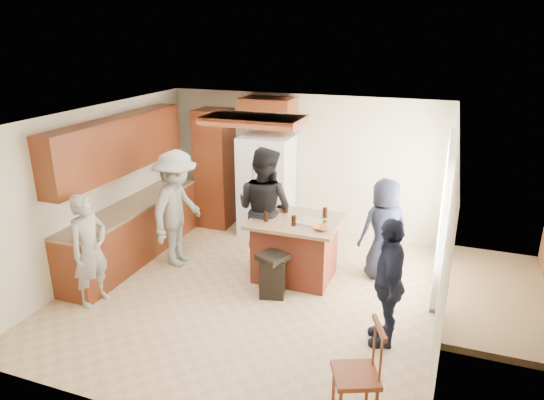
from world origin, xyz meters
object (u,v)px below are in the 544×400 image
(spindle_chair, at_px, (358,375))
(person_behind_left, at_px, (264,209))
(person_front_left, at_px, (89,250))
(trash_bin, at_px, (273,274))
(person_side_right, at_px, (388,282))
(refrigerator, at_px, (267,186))
(kitchen_island, at_px, (295,248))
(person_behind_right, at_px, (384,229))
(person_counter, at_px, (177,209))

(spindle_chair, bearing_deg, person_behind_left, 126.70)
(person_front_left, relative_size, trash_bin, 2.48)
(person_behind_left, height_order, trash_bin, person_behind_left)
(person_side_right, height_order, refrigerator, refrigerator)
(person_behind_left, bearing_deg, kitchen_island, 177.58)
(refrigerator, relative_size, spindle_chair, 1.81)
(refrigerator, height_order, spindle_chair, refrigerator)
(person_side_right, xyz_separation_m, spindle_chair, (-0.09, -1.28, -0.34))
(person_behind_right, distance_m, person_counter, 3.16)
(person_behind_left, distance_m, trash_bin, 1.09)
(person_front_left, xyz_separation_m, kitchen_island, (2.35, 1.63, -0.31))
(kitchen_island, bearing_deg, person_behind_left, 163.50)
(person_counter, relative_size, trash_bin, 2.93)
(person_behind_left, height_order, person_side_right, person_behind_left)
(person_side_right, bearing_deg, trash_bin, -118.80)
(person_front_left, bearing_deg, person_behind_right, -49.38)
(person_front_left, distance_m, person_behind_left, 2.55)
(person_behind_left, height_order, spindle_chair, person_behind_left)
(person_behind_left, height_order, person_counter, person_behind_left)
(spindle_chair, bearing_deg, person_counter, 145.18)
(person_front_left, xyz_separation_m, person_counter, (0.49, 1.45, 0.14))
(person_front_left, distance_m, person_side_right, 3.87)
(person_behind_left, height_order, person_behind_right, person_behind_left)
(person_front_left, bearing_deg, person_side_right, -73.26)
(person_behind_left, xyz_separation_m, person_behind_right, (1.77, 0.33, -0.20))
(person_counter, distance_m, kitchen_island, 1.92)
(person_behind_right, bearing_deg, spindle_chair, 59.17)
(person_behind_left, height_order, refrigerator, person_behind_left)
(person_behind_right, xyz_separation_m, refrigerator, (-2.21, 0.94, 0.14))
(person_counter, relative_size, refrigerator, 1.02)
(person_front_left, height_order, refrigerator, refrigerator)
(person_side_right, distance_m, refrigerator, 3.60)
(trash_bin, bearing_deg, refrigerator, 112.79)
(person_side_right, relative_size, refrigerator, 0.88)
(person_counter, xyz_separation_m, kitchen_island, (1.86, 0.18, -0.45))
(refrigerator, relative_size, trash_bin, 2.86)
(person_front_left, bearing_deg, spindle_chair, -92.48)
(refrigerator, bearing_deg, person_front_left, -113.88)
(person_side_right, bearing_deg, person_behind_left, -133.11)
(person_behind_right, relative_size, person_side_right, 0.96)
(refrigerator, height_order, kitchen_island, refrigerator)
(person_behind_right, distance_m, refrigerator, 2.41)
(trash_bin, height_order, spindle_chair, spindle_chair)
(person_behind_right, xyz_separation_m, person_counter, (-3.08, -0.67, 0.16))
(trash_bin, bearing_deg, person_behind_left, 118.33)
(person_front_left, height_order, person_counter, person_counter)
(person_front_left, height_order, kitchen_island, person_front_left)
(person_behind_right, xyz_separation_m, person_side_right, (0.27, -1.66, 0.03))
(person_behind_right, distance_m, kitchen_island, 1.35)
(person_front_left, height_order, spindle_chair, person_front_left)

